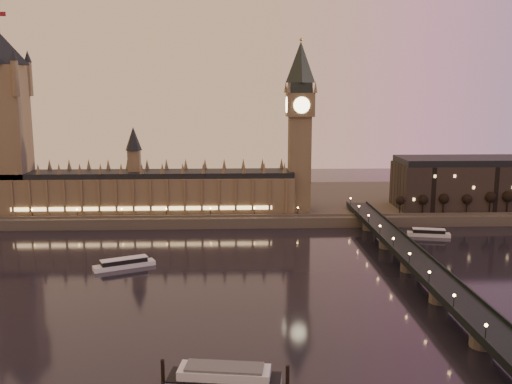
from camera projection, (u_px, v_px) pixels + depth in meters
ground at (200, 288)px, 232.84m from camera, size 700.00×700.00×0.00m
far_embankment at (257, 202)px, 395.68m from camera, size 560.00×130.00×6.00m
palace_of_westminster at (145, 187)px, 346.39m from camera, size 180.00×26.62×52.00m
victoria_tower at (6, 114)px, 335.48m from camera, size 31.68×31.68×118.00m
big_ben at (300, 117)px, 342.43m from camera, size 17.68×17.68×104.00m
westminster_bridge at (422, 273)px, 235.35m from camera, size 13.20×260.00×15.30m
bare_tree_0 at (403, 199)px, 341.68m from camera, size 6.11×6.11×12.42m
bare_tree_1 at (424, 199)px, 342.18m from camera, size 6.11×6.11×12.42m
bare_tree_2 at (446, 199)px, 342.68m from camera, size 6.11×6.11×12.42m
bare_tree_3 at (467, 198)px, 343.17m from camera, size 6.11×6.11×12.42m
bare_tree_4 at (488, 198)px, 343.67m from camera, size 6.11×6.11×12.42m
bare_tree_5 at (510, 198)px, 344.17m from camera, size 6.11×6.11×12.42m
cruise_boat_a at (124, 263)px, 259.76m from camera, size 27.73×17.11×4.44m
cruise_boat_b at (429, 233)px, 315.14m from camera, size 23.65×10.55×4.24m
moored_barge at (224, 377)px, 155.56m from camera, size 35.39×12.85×6.55m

